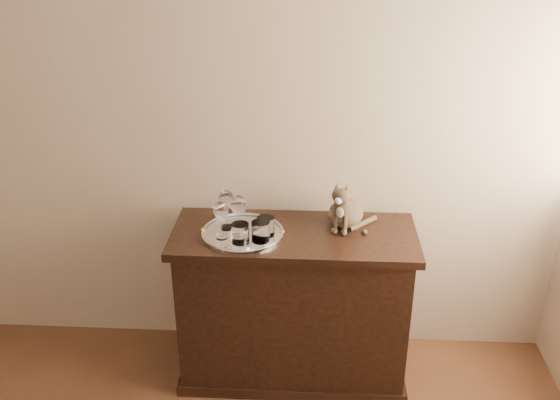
% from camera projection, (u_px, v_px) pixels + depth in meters
% --- Properties ---
extents(wall_back, '(4.00, 0.10, 2.70)m').
position_uv_depth(wall_back, '(178.00, 113.00, 3.14)').
color(wall_back, '#BDA78D').
rests_on(wall_back, ground).
extents(sideboard, '(1.20, 0.50, 0.85)m').
position_uv_depth(sideboard, '(293.00, 305.00, 3.22)').
color(sideboard, black).
rests_on(sideboard, ground).
extents(tray, '(0.40, 0.40, 0.01)m').
position_uv_depth(tray, '(243.00, 234.00, 3.02)').
color(tray, silver).
rests_on(tray, sideboard).
extents(wine_glass_a, '(0.08, 0.08, 0.20)m').
position_uv_depth(wine_glass_a, '(227.00, 209.00, 3.03)').
color(wine_glass_a, white).
rests_on(wine_glass_a, tray).
extents(wine_glass_c, '(0.07, 0.07, 0.19)m').
position_uv_depth(wine_glass_c, '(221.00, 219.00, 2.94)').
color(wine_glass_c, silver).
rests_on(wine_glass_c, tray).
extents(wine_glass_d, '(0.08, 0.08, 0.21)m').
position_uv_depth(wine_glass_d, '(239.00, 215.00, 2.96)').
color(wine_glass_d, white).
rests_on(wine_glass_d, tray).
extents(tumbler_a, '(0.09, 0.09, 0.10)m').
position_uv_depth(tumbler_a, '(261.00, 232.00, 2.93)').
color(tumbler_a, silver).
rests_on(tumbler_a, tray).
extents(tumbler_b, '(0.09, 0.09, 0.10)m').
position_uv_depth(tumbler_b, '(240.00, 233.00, 2.92)').
color(tumbler_b, white).
rests_on(tumbler_b, tray).
extents(tumbler_c, '(0.08, 0.08, 0.09)m').
position_uv_depth(tumbler_c, '(266.00, 226.00, 2.98)').
color(tumbler_c, silver).
rests_on(tumbler_c, tray).
extents(cat, '(0.33, 0.32, 0.26)m').
position_uv_depth(cat, '(346.00, 201.00, 3.06)').
color(cat, brown).
rests_on(cat, sideboard).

